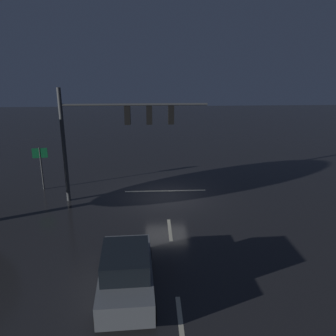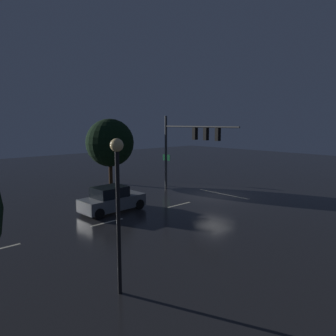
{
  "view_description": "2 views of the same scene",
  "coord_description": "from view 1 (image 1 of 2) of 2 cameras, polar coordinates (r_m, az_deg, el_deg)",
  "views": [
    {
      "loc": [
        0.84,
        18.91,
        7.95
      ],
      "look_at": [
        0.0,
        2.33,
        2.6
      ],
      "focal_mm": 36.93,
      "sensor_mm": 36.0,
      "label": 1
    },
    {
      "loc": [
        -15.78,
        19.7,
        5.85
      ],
      "look_at": [
        0.56,
        4.58,
        2.66
      ],
      "focal_mm": 34.14,
      "sensor_mm": 36.0,
      "label": 2
    }
  ],
  "objects": [
    {
      "name": "lane_dash_far",
      "position": [
        16.91,
        0.31,
        -10.14
      ],
      "size": [
        0.16,
        2.2,
        0.01
      ],
      "primitive_type": "cube",
      "rotation": [
        0.0,
        0.0,
        1.57
      ],
      "color": "beige",
      "rests_on": "ground_plane"
    },
    {
      "name": "route_sign",
      "position": [
        22.56,
        -20.29,
        1.33
      ],
      "size": [
        0.9,
        0.17,
        2.71
      ],
      "color": "#383A3D",
      "rests_on": "ground_plane"
    },
    {
      "name": "ground_plane",
      "position": [
        20.53,
        -0.31,
        -4.91
      ],
      "size": [
        80.0,
        80.0,
        0.0
      ],
      "primitive_type": "plane",
      "color": "#232326"
    },
    {
      "name": "stop_bar",
      "position": [
        21.53,
        -0.44,
        -3.79
      ],
      "size": [
        5.0,
        0.16,
        0.01
      ],
      "primitive_type": "cube",
      "color": "beige",
      "rests_on": "ground_plane"
    },
    {
      "name": "traffic_signal_assembly",
      "position": [
        19.22,
        -8.52,
        7.11
      ],
      "size": [
        8.02,
        0.47,
        6.43
      ],
      "color": "#383A3D",
      "rests_on": "ground_plane"
    },
    {
      "name": "car_approaching",
      "position": [
        12.67,
        -6.91,
        -16.65
      ],
      "size": [
        2.07,
        4.43,
        1.7
      ],
      "color": "slate",
      "rests_on": "ground_plane"
    },
    {
      "name": "lane_dash_mid",
      "position": [
        11.97,
        2.04,
        -23.74
      ],
      "size": [
        0.16,
        2.2,
        0.01
      ],
      "primitive_type": "cube",
      "rotation": [
        0.0,
        0.0,
        1.57
      ],
      "color": "beige",
      "rests_on": "ground_plane"
    }
  ]
}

